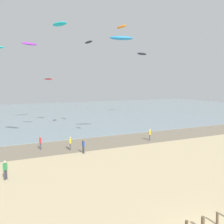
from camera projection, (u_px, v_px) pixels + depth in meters
wet_sand_strip at (82, 145)px, 33.67m from camera, size 120.00×7.08×0.01m
sea at (38, 113)px, 68.25m from camera, size 160.00×70.00×0.10m
person_nearest_camera at (83, 146)px, 29.35m from camera, size 0.23×0.57×1.71m
person_by_waterline at (150, 134)px, 36.06m from camera, size 0.42×0.44×1.71m
person_left_flank at (5, 169)px, 21.30m from camera, size 0.40×0.46×1.71m
person_right_flank at (70, 143)px, 30.83m from camera, size 0.32×0.55×1.71m
person_far_down_beach at (41, 143)px, 31.01m from camera, size 0.23×0.57×1.71m
kite_aloft_0 at (60, 24)px, 40.37m from camera, size 2.56×3.41×0.77m
kite_aloft_3 at (89, 42)px, 41.71m from camera, size 1.11×2.53×0.58m
kite_aloft_5 at (49, 79)px, 50.15m from camera, size 1.90×1.28×0.36m
kite_aloft_6 at (29, 44)px, 47.72m from camera, size 3.43×2.11×0.84m
kite_aloft_8 at (121, 27)px, 29.77m from camera, size 0.91×1.96×0.44m
kite_aloft_9 at (122, 38)px, 34.45m from camera, size 3.51×1.99×0.54m
kite_aloft_10 at (142, 54)px, 61.55m from camera, size 3.63×2.13×0.57m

